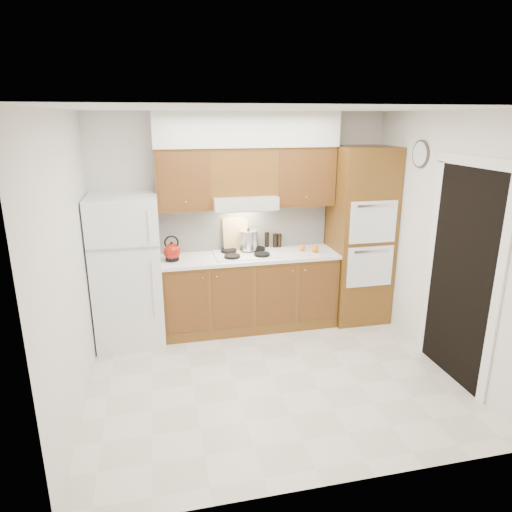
{
  "coord_description": "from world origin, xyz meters",
  "views": [
    {
      "loc": [
        -1.05,
        -3.97,
        2.53
      ],
      "look_at": [
        -0.06,
        0.45,
        1.15
      ],
      "focal_mm": 32.0,
      "sensor_mm": 36.0,
      "label": 1
    }
  ],
  "objects_px": {
    "stock_pot": "(249,240)",
    "oven_cabinet": "(360,236)",
    "kettle": "(172,252)",
    "fridge": "(128,271)"
  },
  "relations": [
    {
      "from": "stock_pot",
      "to": "oven_cabinet",
      "type": "bearing_deg",
      "value": -6.24
    },
    {
      "from": "oven_cabinet",
      "to": "stock_pot",
      "type": "bearing_deg",
      "value": 173.76
    },
    {
      "from": "oven_cabinet",
      "to": "stock_pot",
      "type": "distance_m",
      "value": 1.41
    },
    {
      "from": "kettle",
      "to": "fridge",
      "type": "bearing_deg",
      "value": -161.16
    },
    {
      "from": "oven_cabinet",
      "to": "fridge",
      "type": "bearing_deg",
      "value": -179.3
    },
    {
      "from": "oven_cabinet",
      "to": "kettle",
      "type": "bearing_deg",
      "value": -179.46
    },
    {
      "from": "fridge",
      "to": "kettle",
      "type": "height_order",
      "value": "fridge"
    },
    {
      "from": "kettle",
      "to": "oven_cabinet",
      "type": "bearing_deg",
      "value": 17.92
    },
    {
      "from": "fridge",
      "to": "kettle",
      "type": "distance_m",
      "value": 0.54
    },
    {
      "from": "oven_cabinet",
      "to": "stock_pot",
      "type": "height_order",
      "value": "oven_cabinet"
    }
  ]
}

